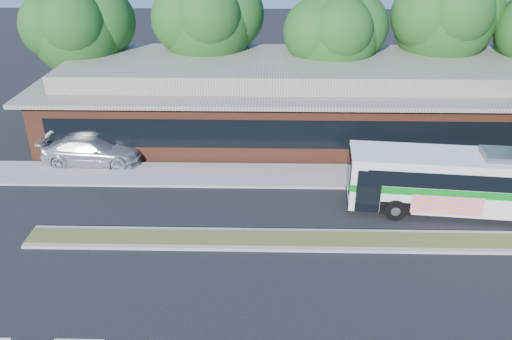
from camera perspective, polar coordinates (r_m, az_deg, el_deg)
name	(u,v)px	position (r m, az deg, el deg)	size (l,w,h in m)	color
ground	(342,251)	(20.67, 9.81, -9.06)	(120.00, 120.00, 0.00)	black
median_strip	(340,240)	(21.11, 9.61, -7.94)	(26.00, 1.10, 0.15)	#4C5423
sidewalk	(326,176)	(26.05, 7.98, -0.68)	(44.00, 2.60, 0.12)	gray
parking_lot	(14,146)	(32.70, -25.96, 2.53)	(14.00, 12.00, 0.01)	black
plaza_building	(317,97)	(31.29, 6.97, 8.30)	(33.20, 11.20, 4.45)	#5F2C1E
tree_bg_a	(84,27)	(34.24, -19.03, 15.18)	(6.47, 5.80, 8.63)	black
tree_bg_b	(213,20)	(33.38, -4.92, 16.69)	(6.69, 6.00, 9.00)	black
tree_bg_c	(339,33)	(32.63, 9.52, 15.21)	(6.24, 5.60, 8.26)	black
tree_bg_d	(450,17)	(35.12, 21.31, 16.02)	(6.91, 6.20, 9.37)	black
transit_bus	(472,178)	(24.08, 23.49, -0.89)	(10.90, 3.36, 3.01)	silver
sedan	(92,150)	(28.40, -18.22, 2.18)	(2.16, 5.31, 1.54)	silver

